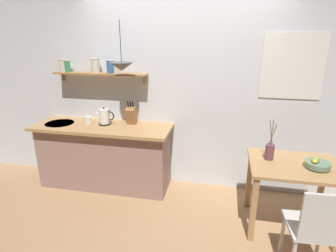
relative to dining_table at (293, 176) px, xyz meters
The scene contains 12 objects.
ground_plane 1.46m from the dining_table, behind, with size 14.00×14.00×0.00m, color #A87F56.
back_wall 1.53m from the dining_table, 144.91° to the left, with size 6.80×0.11×2.70m.
kitchen_counter 2.36m from the dining_table, 169.10° to the left, with size 1.83×0.63×0.88m.
wall_shelf 2.71m from the dining_table, 165.86° to the left, with size 1.26×0.20×0.32m.
dining_table is the anchor object (origin of this frame).
dining_chair_near 0.69m from the dining_table, 86.42° to the right, with size 0.41×0.43×0.90m.
fruit_bowl 0.26m from the dining_table, 13.38° to the right, with size 0.24×0.24×0.12m.
twig_vase 0.34m from the dining_table, 164.28° to the left, with size 0.09×0.09×0.44m.
electric_kettle 2.36m from the dining_table, 168.23° to the left, with size 0.25×0.16×0.23m.
knife_block 2.06m from the dining_table, 163.82° to the left, with size 0.12×0.18×0.31m.
coffee_mug_by_sink 2.59m from the dining_table, 169.11° to the left, with size 0.13×0.09×0.09m.
pendant_lamp 2.26m from the dining_table, 168.80° to the left, with size 0.28×0.28×0.58m.
Camera 1 is at (0.55, -2.91, 2.02)m, focal length 29.64 mm.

